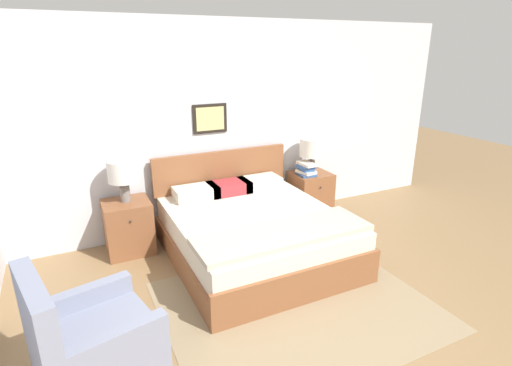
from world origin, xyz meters
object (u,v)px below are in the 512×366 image
Objects in this scene: table_lamp_by_door at (312,149)px; nightstand_near_window at (128,227)px; bed at (254,233)px; table_lamp_near_window at (123,173)px; nightstand_by_door at (310,194)px; armchair at (91,348)px.

nightstand_near_window is at bearing -179.48° from table_lamp_by_door.
bed is at bearing -148.23° from table_lamp_by_door.
table_lamp_by_door is at bearing 0.00° from table_lamp_near_window.
table_lamp_near_window is 2.48m from table_lamp_by_door.
nightstand_near_window is 2.56m from table_lamp_by_door.
nightstand_near_window is at bearing -105.60° from table_lamp_near_window.
table_lamp_near_window is at bearing 148.00° from bed.
table_lamp_near_window reaches higher than nightstand_by_door.
nightstand_near_window is (0.56, 1.90, -0.01)m from armchair.
armchair is 3.65m from table_lamp_by_door.
armchair reaches higher than nightstand_by_door.
armchair is at bearing -106.28° from table_lamp_near_window.
nightstand_near_window is at bearing 148.88° from bed.
armchair is at bearing -147.26° from bed.
bed reaches higher than armchair.
table_lamp_near_window reaches higher than armchair.
armchair is 1.97× the size of table_lamp_by_door.
bed is 4.19× the size of table_lamp_by_door.
table_lamp_by_door is (3.04, 1.92, 0.64)m from armchair.
nightstand_by_door is at bearing 109.19° from armchair.
table_lamp_near_window is (0.56, 1.92, 0.64)m from armchair.
bed is at bearing -32.00° from table_lamp_near_window.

